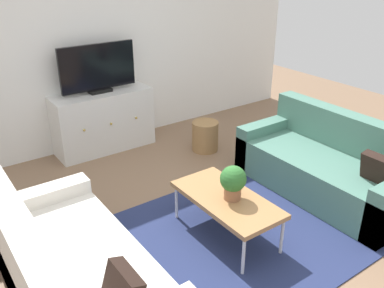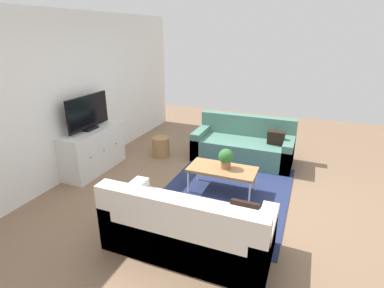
{
  "view_description": "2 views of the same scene",
  "coord_description": "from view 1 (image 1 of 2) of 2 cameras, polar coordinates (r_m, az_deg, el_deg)",
  "views": [
    {
      "loc": [
        -2.04,
        -2.45,
        2.37
      ],
      "look_at": [
        0.0,
        0.41,
        0.74
      ],
      "focal_mm": 38.94,
      "sensor_mm": 36.0,
      "label": 1
    },
    {
      "loc": [
        -4.02,
        -1.21,
        2.39
      ],
      "look_at": [
        0.0,
        0.41,
        0.74
      ],
      "focal_mm": 28.13,
      "sensor_mm": 36.0,
      "label": 2
    }
  ],
  "objects": [
    {
      "name": "ground_plane",
      "position": [
        3.97,
        3.52,
        -11.84
      ],
      "size": [
        10.0,
        10.0,
        0.0
      ],
      "primitive_type": "plane",
      "color": "#84664C"
    },
    {
      "name": "wall_back",
      "position": [
        5.49,
        -13.45,
        13.53
      ],
      "size": [
        6.4,
        0.12,
        2.7
      ],
      "primitive_type": "cube",
      "color": "white",
      "rests_on": "ground_plane"
    },
    {
      "name": "couch_left_side",
      "position": [
        3.19,
        -16.57,
        -17.27
      ],
      "size": [
        0.86,
        1.86,
        0.83
      ],
      "color": "silver",
      "rests_on": "ground_plane"
    },
    {
      "name": "couch_right_side",
      "position": [
        4.68,
        18.32,
        -3.03
      ],
      "size": [
        0.86,
        1.86,
        0.83
      ],
      "color": "#4C7A6B",
      "rests_on": "ground_plane"
    },
    {
      "name": "wicker_basket",
      "position": [
        5.4,
        1.82,
        1.1
      ],
      "size": [
        0.34,
        0.34,
        0.39
      ],
      "primitive_type": "cylinder",
      "color": "#9E7547",
      "rests_on": "ground_plane"
    },
    {
      "name": "coffee_table",
      "position": [
        3.72,
        4.76,
        -7.67
      ],
      "size": [
        0.51,
        1.04,
        0.41
      ],
      "color": "#A37547",
      "rests_on": "ground_plane"
    },
    {
      "name": "flat_screen_tv",
      "position": [
        5.29,
        -12.77,
        10.04
      ],
      "size": [
        0.96,
        0.16,
        0.6
      ],
      "color": "black",
      "rests_on": "tv_console"
    },
    {
      "name": "area_rug",
      "position": [
        3.87,
        4.95,
        -12.83
      ],
      "size": [
        2.5,
        1.9,
        0.01
      ],
      "primitive_type": "cube",
      "color": "navy",
      "rests_on": "ground_plane"
    },
    {
      "name": "tv_console",
      "position": [
        5.48,
        -12.02,
        3.08
      ],
      "size": [
        1.26,
        0.47,
        0.77
      ],
      "color": "silver",
      "rests_on": "ground_plane"
    },
    {
      "name": "potted_plant",
      "position": [
        3.6,
        5.64,
        -5.09
      ],
      "size": [
        0.23,
        0.23,
        0.31
      ],
      "color": "#936042",
      "rests_on": "coffee_table"
    }
  ]
}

